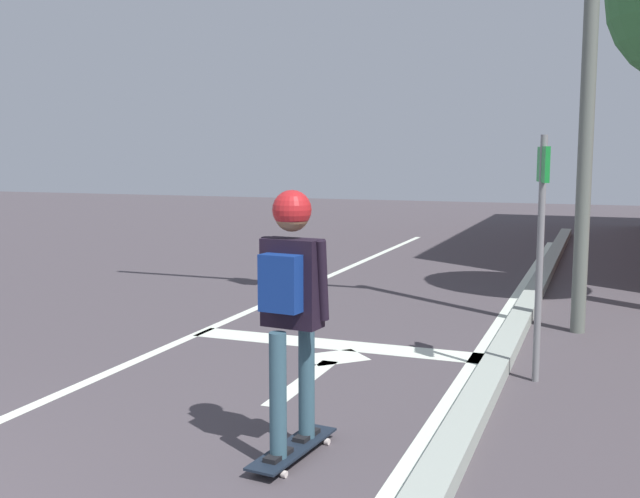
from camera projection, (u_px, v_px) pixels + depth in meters
name	position (u px, v px, depth m)	size (l,w,h in m)	color
lane_line_center	(219.00, 324.00, 8.76)	(0.12, 20.00, 0.01)	silver
lane_line_curbside	(482.00, 348.00, 7.67)	(0.12, 20.00, 0.01)	silver
stop_bar	(336.00, 345.00, 7.83)	(3.21, 0.40, 0.01)	silver
lane_arrow_stem	(303.00, 382.00, 6.55)	(0.16, 1.40, 0.01)	silver
lane_arrow_head	(336.00, 357.00, 7.34)	(0.56, 0.44, 0.01)	silver
curb_strip	(507.00, 344.00, 7.58)	(0.24, 24.00, 0.14)	#99A49A
skateboard	(293.00, 448.00, 4.91)	(0.31, 0.89, 0.07)	#17212E
skater	(291.00, 286.00, 4.76)	(0.47, 0.63, 1.69)	#325261
traffic_signal_mast	(495.00, 13.00, 8.30)	(4.58, 0.34, 5.18)	#5D645B
street_sign_post	(541.00, 222.00, 6.40)	(0.14, 0.44, 2.15)	slate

